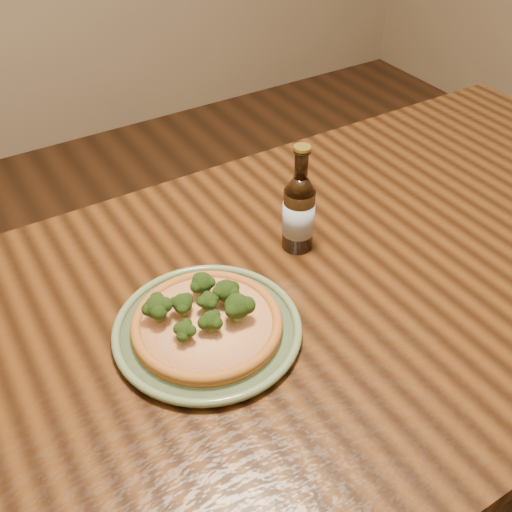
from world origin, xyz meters
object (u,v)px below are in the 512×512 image
beer_bottle (299,212)px  plate (208,329)px  table (362,298)px  pizza (207,321)px

beer_bottle → plate: bearing=-158.9°
table → pizza: bearing=-179.9°
table → beer_bottle: bearing=127.5°
table → pizza: 0.36m
plate → pizza: bearing=75.7°
plate → table: bearing=0.5°
pizza → beer_bottle: bearing=23.5°
table → beer_bottle: beer_bottle is taller
table → beer_bottle: (-0.08, 0.11, 0.17)m
table → pizza: size_ratio=6.50×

